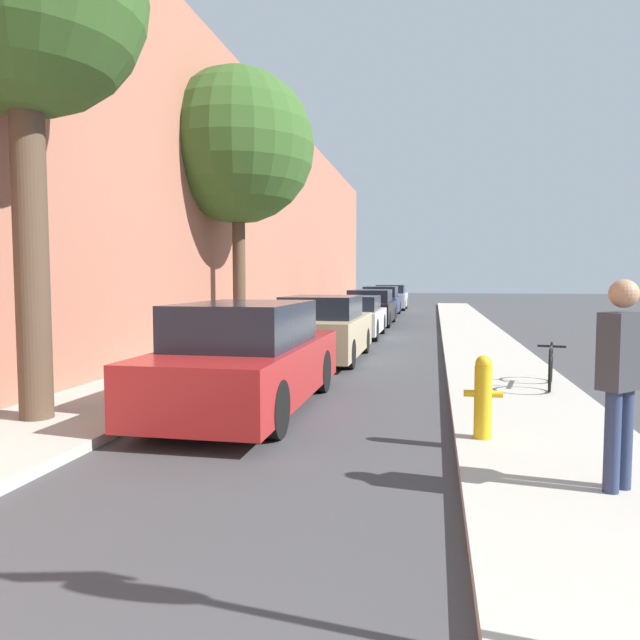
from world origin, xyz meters
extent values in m
plane|color=#3D3D3F|center=(0.00, 16.00, 0.00)|extent=(120.00, 120.00, 0.00)
cube|color=#ADA89E|center=(-2.90, 16.00, 0.06)|extent=(2.00, 52.00, 0.12)
cube|color=#ADA89E|center=(2.90, 16.00, 0.06)|extent=(2.00, 52.00, 0.12)
cube|color=#9E604C|center=(-4.25, 16.00, 4.01)|extent=(0.70, 52.00, 8.01)
cylinder|color=black|center=(-1.62, 9.45, 0.34)|extent=(0.22, 0.68, 0.68)
cylinder|color=black|center=(-0.13, 9.45, 0.34)|extent=(0.22, 0.68, 0.68)
cylinder|color=black|center=(-1.62, 6.64, 0.34)|extent=(0.22, 0.68, 0.68)
cylinder|color=black|center=(-0.13, 6.64, 0.34)|extent=(0.22, 0.68, 0.68)
cube|color=maroon|center=(-0.87, 8.04, 0.56)|extent=(1.70, 4.53, 0.74)
cube|color=black|center=(-0.87, 7.86, 1.22)|extent=(1.50, 2.35, 0.58)
cylinder|color=black|center=(-1.55, 14.49, 0.31)|extent=(0.22, 0.61, 0.61)
cylinder|color=black|center=(-0.03, 14.49, 0.31)|extent=(0.22, 0.61, 0.61)
cylinder|color=black|center=(-1.55, 11.90, 0.31)|extent=(0.22, 0.61, 0.61)
cylinder|color=black|center=(-0.03, 11.90, 0.31)|extent=(0.22, 0.61, 0.61)
cube|color=tan|center=(-0.79, 13.20, 0.57)|extent=(1.73, 4.17, 0.80)
cube|color=black|center=(-0.79, 13.03, 1.21)|extent=(1.52, 2.17, 0.48)
cylinder|color=black|center=(-1.57, 19.64, 0.33)|extent=(0.22, 0.67, 0.67)
cylinder|color=black|center=(-0.06, 19.64, 0.33)|extent=(0.22, 0.67, 0.67)
cylinder|color=black|center=(-1.57, 17.20, 0.33)|extent=(0.22, 0.67, 0.67)
cylinder|color=black|center=(-0.06, 17.20, 0.33)|extent=(0.22, 0.67, 0.67)
cube|color=silver|center=(-0.81, 18.42, 0.51)|extent=(1.72, 3.93, 0.66)
cube|color=black|center=(-0.81, 18.26, 1.07)|extent=(1.51, 2.05, 0.45)
cylinder|color=black|center=(-1.59, 24.86, 0.31)|extent=(0.22, 0.63, 0.63)
cylinder|color=black|center=(-0.05, 24.86, 0.31)|extent=(0.22, 0.63, 0.63)
cylinder|color=black|center=(-1.59, 21.95, 0.31)|extent=(0.22, 0.63, 0.63)
cylinder|color=black|center=(-0.05, 21.95, 0.31)|extent=(0.22, 0.63, 0.63)
cube|color=black|center=(-0.82, 23.41, 0.54)|extent=(1.75, 4.69, 0.74)
cube|color=black|center=(-0.82, 23.22, 1.15)|extent=(1.54, 2.44, 0.48)
cylinder|color=black|center=(-1.70, 30.71, 0.33)|extent=(0.22, 0.65, 0.65)
cylinder|color=black|center=(-0.17, 30.71, 0.33)|extent=(0.22, 0.65, 0.65)
cylinder|color=black|center=(-1.70, 27.83, 0.33)|extent=(0.22, 0.65, 0.65)
cylinder|color=black|center=(-0.17, 27.83, 0.33)|extent=(0.22, 0.65, 0.65)
cube|color=navy|center=(-0.94, 29.27, 0.55)|extent=(1.74, 4.65, 0.75)
cube|color=black|center=(-0.94, 29.09, 1.19)|extent=(1.53, 2.42, 0.52)
cylinder|color=black|center=(-1.67, 36.34, 0.33)|extent=(0.22, 0.65, 0.65)
cylinder|color=black|center=(-0.07, 36.34, 0.33)|extent=(0.22, 0.65, 0.65)
cylinder|color=black|center=(-1.67, 33.76, 0.33)|extent=(0.22, 0.65, 0.65)
cylinder|color=black|center=(-0.07, 33.76, 0.33)|extent=(0.22, 0.65, 0.65)
cube|color=silver|center=(-0.87, 35.05, 0.58)|extent=(1.81, 4.16, 0.80)
cube|color=black|center=(-0.87, 34.88, 1.22)|extent=(1.60, 2.16, 0.49)
cylinder|color=#4C3A2B|center=(-3.12, 6.55, 2.27)|extent=(0.40, 0.40, 4.29)
cylinder|color=#4C3A2B|center=(-3.17, 14.28, 2.09)|extent=(0.32, 0.32, 3.93)
sphere|color=#335623|center=(-3.17, 14.28, 5.10)|extent=(3.79, 3.79, 3.79)
cylinder|color=gold|center=(2.18, 6.67, 0.51)|extent=(0.19, 0.19, 0.78)
sphere|color=gold|center=(2.18, 6.67, 0.93)|extent=(0.18, 0.18, 0.18)
cylinder|color=gold|center=(2.04, 6.67, 0.60)|extent=(0.12, 0.07, 0.07)
cylinder|color=gold|center=(2.32, 6.67, 0.60)|extent=(0.12, 0.07, 0.07)
cylinder|color=#283351|center=(3.19, 5.34, 0.53)|extent=(0.17, 0.17, 0.82)
cylinder|color=#283351|center=(3.06, 5.23, 0.53)|extent=(0.17, 0.17, 0.82)
cube|color=#333338|center=(3.12, 5.29, 1.25)|extent=(0.42, 0.41, 0.62)
sphere|color=tan|center=(3.12, 5.29, 1.71)|extent=(0.23, 0.23, 0.23)
torus|color=black|center=(3.57, 10.43, 0.45)|extent=(0.17, 0.66, 0.67)
torus|color=black|center=(3.38, 9.48, 0.45)|extent=(0.17, 0.66, 0.67)
cube|color=#2D7547|center=(3.48, 9.96, 0.60)|extent=(0.20, 0.80, 0.04)
cylinder|color=#2D7547|center=(3.44, 9.79, 0.70)|extent=(0.04, 0.04, 0.18)
cube|color=black|center=(3.56, 10.36, 0.72)|extent=(0.44, 0.12, 0.04)
camera|label=1|loc=(1.66, 0.32, 1.83)|focal=32.66mm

